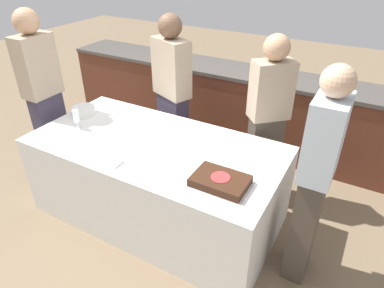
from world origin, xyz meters
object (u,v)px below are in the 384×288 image
object	(u,v)px
plate_stack	(84,111)
person_seated_right	(315,180)
person_standing_back	(172,94)
person_cutting_cake	(268,119)
wine_glass	(76,117)
person_seated_left	(44,96)
cake	(220,181)

from	to	relation	value
plate_stack	person_seated_right	bearing A→B (deg)	-2.94
person_seated_right	plate_stack	bearing A→B (deg)	-92.94
plate_stack	person_standing_back	bearing A→B (deg)	46.88
plate_stack	person_seated_right	world-z (taller)	person_seated_right
person_cutting_cake	person_standing_back	size ratio (longest dim) A/B	0.96
person_seated_right	wine_glass	bearing A→B (deg)	-86.65
person_seated_left	person_seated_right	size ratio (longest dim) A/B	1.05
wine_glass	person_seated_right	world-z (taller)	person_seated_right
cake	person_seated_left	world-z (taller)	person_seated_left
person_seated_left	wine_glass	bearing A→B (deg)	-102.56
person_cutting_cake	person_seated_left	distance (m)	2.12
wine_glass	person_cutting_cake	distance (m)	1.69
cake	person_standing_back	xyz separation A→B (m)	(-1.01, 0.98, 0.07)
person_seated_left	person_standing_back	bearing A→B (deg)	-52.54
plate_stack	person_seated_left	world-z (taller)	person_seated_left
person_standing_back	cake	bearing A→B (deg)	157.53
cake	plate_stack	xyz separation A→B (m)	(-1.60, 0.34, 0.01)
plate_stack	person_seated_right	size ratio (longest dim) A/B	0.13
cake	person_seated_right	distance (m)	0.62
plate_stack	person_standing_back	size ratio (longest dim) A/B	0.13
person_seated_right	person_cutting_cake	bearing A→B (deg)	-142.65
plate_stack	person_standing_back	world-z (taller)	person_standing_back
cake	wine_glass	world-z (taller)	wine_glass
person_cutting_cake	person_seated_right	bearing A→B (deg)	84.05
wine_glass	person_seated_left	xyz separation A→B (m)	(-0.53, 0.12, 0.04)
plate_stack	wine_glass	distance (m)	0.29
wine_glass	person_standing_back	world-z (taller)	person_standing_back
plate_stack	cake	bearing A→B (deg)	-12.09
person_standing_back	wine_glass	bearing A→B (deg)	84.62
cake	person_seated_right	size ratio (longest dim) A/B	0.26
person_seated_right	person_standing_back	world-z (taller)	person_standing_back
person_cutting_cake	person_standing_back	bearing A→B (deg)	-43.29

